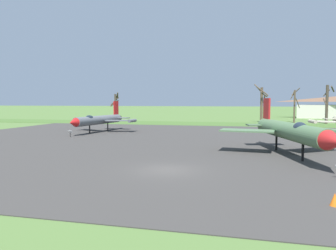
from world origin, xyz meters
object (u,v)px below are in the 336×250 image
(info_placard_front_left, at_px, (70,133))
(traffic_cone, at_px, (335,200))
(jet_fighter_front_left, at_px, (99,120))
(jet_fighter_front_right, at_px, (290,131))

(info_placard_front_left, distance_m, traffic_cone, 36.30)
(jet_fighter_front_left, height_order, info_placard_front_left, jet_fighter_front_left)
(info_placard_front_left, height_order, jet_fighter_front_right, jet_fighter_front_right)
(jet_fighter_front_left, bearing_deg, traffic_cone, -48.99)
(info_placard_front_left, distance_m, jet_fighter_front_right, 29.02)
(jet_fighter_front_right, height_order, traffic_cone, jet_fighter_front_right)
(jet_fighter_front_left, bearing_deg, info_placard_front_left, -96.05)
(jet_fighter_front_left, relative_size, jet_fighter_front_right, 0.87)
(jet_fighter_front_left, height_order, traffic_cone, jet_fighter_front_left)
(jet_fighter_front_right, relative_size, traffic_cone, 24.25)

